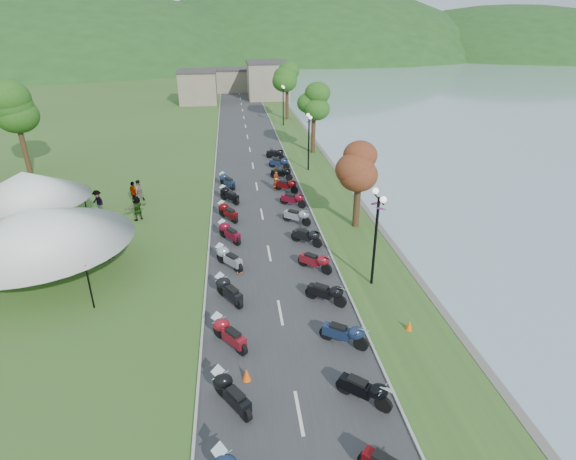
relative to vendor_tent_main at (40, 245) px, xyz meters
name	(u,v)px	position (x,y,z in m)	size (l,w,h in m)	color
road	(253,166)	(11.88, 19.38, -1.99)	(7.00, 120.00, 0.02)	#353538
hills_backdrop	(232,55)	(11.88, 179.38, -2.00)	(360.00, 120.00, 76.00)	#285621
far_building	(228,82)	(9.88, 64.38, 0.50)	(18.00, 16.00, 5.00)	gray
moto_row_left	(231,335)	(9.59, -6.71, -1.45)	(2.60, 42.49, 1.10)	#331411
moto_row_right	(310,248)	(14.17, 0.71, -1.45)	(2.60, 43.58, 1.10)	#331411
vendor_tent_main	(40,245)	(0.00, 0.00, 0.00)	(6.23, 6.23, 4.00)	white
vendor_tent_side	(30,202)	(-2.93, 6.48, 0.00)	(5.00, 5.00, 4.00)	white
tree_lakeside	(358,180)	(17.94, 4.59, 1.23)	(2.33, 2.33, 6.46)	#2F691D
pedestrian_a	(111,258)	(2.75, 1.91, -2.00)	(0.63, 0.46, 1.74)	slate
pedestrian_b	(140,201)	(2.81, 11.24, -2.00)	(0.80, 0.44, 1.65)	slate
pedestrian_c	(100,212)	(0.34, 9.30, -2.00)	(1.05, 0.43, 1.62)	slate
traffic_cone_near	(247,375)	(10.14, -8.80, -1.73)	(0.35, 0.35, 0.54)	#F2590C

